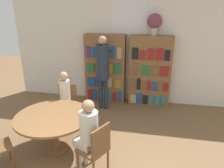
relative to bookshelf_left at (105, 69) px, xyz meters
name	(u,v)px	position (x,y,z in m)	size (l,w,h in m)	color
wall_back	(129,47)	(0.59, 0.19, 0.59)	(6.40, 0.07, 3.00)	silver
bookshelf_left	(105,69)	(0.00, 0.00, 0.00)	(1.07, 0.34, 1.84)	brown
bookshelf_right	(150,71)	(1.19, 0.00, 0.00)	(1.07, 0.34, 1.84)	brown
flower_vase	(155,22)	(1.23, 0.00, 1.24)	(0.36, 0.36, 0.51)	#B7AD9E
reading_table	(54,120)	(-0.42, -2.36, -0.30)	(1.35, 1.35, 0.72)	brown
chair_left_side	(67,102)	(-0.57, -1.36, -0.41)	(0.46, 0.46, 0.90)	brown
chair_far_side	(96,148)	(0.49, -2.82, -0.41)	(0.54, 0.54, 0.90)	brown
seated_reader_left	(65,97)	(-0.54, -1.54, -0.22)	(0.27, 0.37, 1.25)	beige
seated_reader_right	(87,131)	(0.33, -2.74, -0.19)	(0.42, 0.40, 1.26)	beige
librarian_standing	(103,65)	(0.05, -0.50, 0.23)	(0.30, 0.57, 1.87)	#232D3D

